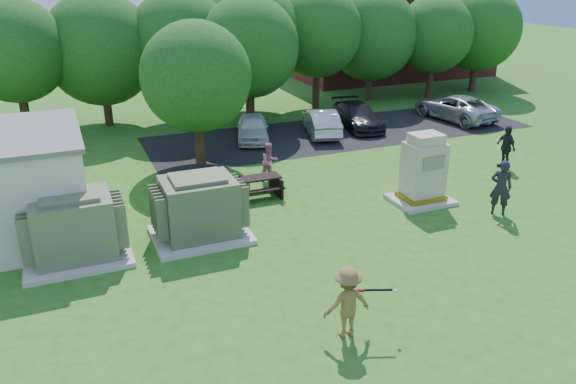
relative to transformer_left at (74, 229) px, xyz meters
name	(u,v)px	position (x,y,z in m)	size (l,w,h in m)	color
ground	(345,288)	(6.50, -4.50, -0.97)	(120.00, 120.00, 0.00)	#2D6619
brick_building	(389,22)	(24.50, 22.50, 3.03)	(15.00, 8.00, 8.00)	maroon
parking_strip	(342,132)	(13.50, 9.00, -0.96)	(20.00, 6.00, 0.01)	#232326
transformer_left	(74,229)	(0.00, 0.00, 0.00)	(3.00, 2.40, 2.07)	beige
transformer_right	(199,209)	(3.70, 0.00, 0.00)	(3.00, 2.40, 2.07)	beige
generator_cabinet	(423,173)	(11.87, -0.26, 0.16)	(2.11, 1.73, 2.57)	beige
picnic_table	(256,184)	(6.47, 2.50, -0.49)	(1.81, 1.36, 0.77)	black
batter	(347,303)	(5.56, -6.30, -0.09)	(1.14, 0.66, 1.77)	brown
person_by_generator	(501,187)	(13.70, -2.20, 0.02)	(0.72, 0.47, 1.97)	black
person_at_picnic	(270,162)	(7.54, 3.93, -0.19)	(0.76, 0.59, 1.56)	#C1667D
person_walking_right	(506,147)	(17.34, 1.54, -0.05)	(1.07, 0.45, 1.83)	black
car_white	(253,128)	(8.77, 9.49, -0.34)	(1.48, 3.69, 1.26)	white
car_silver_a	(321,122)	(12.30, 9.08, -0.31)	(1.40, 4.02, 1.32)	silver
car_dark	(358,116)	(14.67, 9.53, -0.33)	(1.79, 4.40, 1.28)	black
car_silver_b	(455,107)	(20.54, 8.95, -0.28)	(2.28, 4.96, 1.38)	#B7B8BC
batting_equipment	(375,290)	(6.19, -6.44, 0.17)	(1.04, 0.36, 0.20)	black
tree_row	(214,44)	(8.25, 14.00, 3.18)	(41.30, 13.30, 7.30)	#47301E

